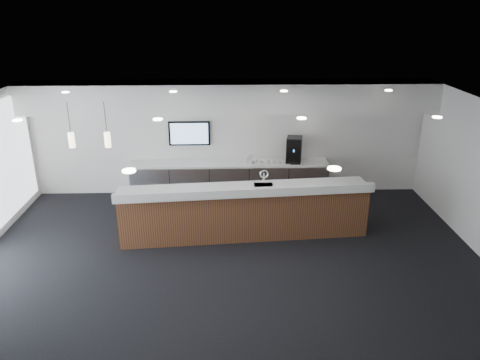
{
  "coord_description": "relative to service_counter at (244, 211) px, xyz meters",
  "views": [
    {
      "loc": [
        -0.07,
        -7.63,
        4.82
      ],
      "look_at": [
        0.21,
        1.3,
        1.37
      ],
      "focal_mm": 35.0,
      "sensor_mm": 36.0,
      "label": 1
    }
  ],
  "objects": [
    {
      "name": "ground",
      "position": [
        -0.31,
        -1.49,
        -0.57
      ],
      "size": [
        10.0,
        10.0,
        0.0
      ],
      "primitive_type": "plane",
      "color": "black",
      "rests_on": "ground"
    },
    {
      "name": "ceiling",
      "position": [
        -0.31,
        -1.49,
        2.43
      ],
      "size": [
        10.0,
        8.0,
        0.02
      ],
      "primitive_type": "cube",
      "color": "black",
      "rests_on": "back_wall"
    },
    {
      "name": "back_wall",
      "position": [
        -0.31,
        2.51,
        0.93
      ],
      "size": [
        10.0,
        0.02,
        3.0
      ],
      "primitive_type": "cube",
      "color": "white",
      "rests_on": "ground"
    },
    {
      "name": "soffit_bulkhead",
      "position": [
        -0.31,
        2.06,
        2.08
      ],
      "size": [
        10.0,
        0.9,
        0.7
      ],
      "primitive_type": "cube",
      "color": "white",
      "rests_on": "back_wall"
    },
    {
      "name": "alcove_panel",
      "position": [
        -0.31,
        2.48,
        1.03
      ],
      "size": [
        9.8,
        0.06,
        1.4
      ],
      "primitive_type": "cube",
      "color": "white",
      "rests_on": "back_wall"
    },
    {
      "name": "back_credenza",
      "position": [
        -0.31,
        2.15,
        -0.1
      ],
      "size": [
        5.06,
        0.66,
        0.95
      ],
      "color": "#979A9F",
      "rests_on": "ground"
    },
    {
      "name": "wall_tv",
      "position": [
        -1.31,
        2.42,
        1.08
      ],
      "size": [
        1.05,
        0.08,
        0.62
      ],
      "color": "black",
      "rests_on": "back_wall"
    },
    {
      "name": "pendant_left",
      "position": [
        -2.71,
        -0.69,
        1.68
      ],
      "size": [
        0.12,
        0.12,
        0.3
      ],
      "primitive_type": "cylinder",
      "color": "beige",
      "rests_on": "ceiling"
    },
    {
      "name": "pendant_right",
      "position": [
        -3.41,
        -0.69,
        1.68
      ],
      "size": [
        0.12,
        0.12,
        0.3
      ],
      "primitive_type": "cylinder",
      "color": "beige",
      "rests_on": "ceiling"
    },
    {
      "name": "ceiling_can_lights",
      "position": [
        -0.31,
        -1.49,
        2.4
      ],
      "size": [
        7.0,
        5.0,
        0.02
      ],
      "primitive_type": null,
      "color": "white",
      "rests_on": "ceiling"
    },
    {
      "name": "service_counter",
      "position": [
        0.0,
        0.0,
        0.0
      ],
      "size": [
        5.4,
        1.32,
        1.49
      ],
      "rotation": [
        0.0,
        0.0,
        0.08
      ],
      "color": "#52271B",
      "rests_on": "ground"
    },
    {
      "name": "coffee_machine",
      "position": [
        1.34,
        2.15,
        0.7
      ],
      "size": [
        0.45,
        0.53,
        0.65
      ],
      "rotation": [
        0.0,
        0.0,
        -0.21
      ],
      "color": "black",
      "rests_on": "back_credenza"
    },
    {
      "name": "info_sign_left",
      "position": [
        0.23,
        2.07,
        0.49
      ],
      "size": [
        0.17,
        0.07,
        0.23
      ],
      "primitive_type": "cube",
      "rotation": [
        0.0,
        0.0,
        0.34
      ],
      "color": "white",
      "rests_on": "back_credenza"
    },
    {
      "name": "info_sign_right",
      "position": [
        0.28,
        2.08,
        0.51
      ],
      "size": [
        0.2,
        0.04,
        0.26
      ],
      "primitive_type": "cube",
      "rotation": [
        0.0,
        0.0,
        -0.11
      ],
      "color": "white",
      "rests_on": "back_credenza"
    },
    {
      "name": "cup_0",
      "position": [
        1.22,
        2.02,
        0.42
      ],
      "size": [
        0.09,
        0.09,
        0.09
      ],
      "primitive_type": "imported",
      "color": "white",
      "rests_on": "back_credenza"
    },
    {
      "name": "cup_1",
      "position": [
        1.08,
        2.02,
        0.42
      ],
      "size": [
        0.13,
        0.13,
        0.09
      ],
      "primitive_type": "imported",
      "rotation": [
        0.0,
        0.0,
        0.65
      ],
      "color": "white",
      "rests_on": "back_credenza"
    },
    {
      "name": "cup_2",
      "position": [
        0.94,
        2.02,
        0.42
      ],
      "size": [
        0.11,
        0.11,
        0.09
      ],
      "primitive_type": "imported",
      "rotation": [
        0.0,
        0.0,
        1.29
      ],
      "color": "white",
      "rests_on": "back_credenza"
    },
    {
      "name": "cup_3",
      "position": [
        0.8,
        2.02,
        0.42
      ],
      "size": [
        0.12,
        0.12,
        0.09
      ],
      "primitive_type": "imported",
      "rotation": [
        0.0,
        0.0,
        1.94
      ],
      "color": "white",
      "rests_on": "back_credenza"
    },
    {
      "name": "cup_4",
      "position": [
        0.66,
        2.02,
        0.42
      ],
      "size": [
        0.13,
        0.13,
        0.09
      ],
      "primitive_type": "imported",
      "rotation": [
        0.0,
        0.0,
        2.58
      ],
      "color": "white",
      "rests_on": "back_credenza"
    },
    {
      "name": "cup_5",
      "position": [
        0.52,
        2.02,
        0.42
      ],
      "size": [
        0.1,
        0.1,
        0.09
      ],
      "primitive_type": "imported",
      "rotation": [
        0.0,
        0.0,
        3.23
      ],
      "color": "white",
      "rests_on": "back_credenza"
    },
    {
      "name": "cup_6",
      "position": [
        0.38,
        2.02,
        0.42
      ],
      "size": [
        0.13,
        0.13,
        0.09
      ],
      "primitive_type": "imported",
      "rotation": [
        0.0,
        0.0,
        3.87
      ],
      "color": "white",
      "rests_on": "back_credenza"
    },
    {
      "name": "cup_7",
      "position": [
        0.24,
        2.02,
        0.42
      ],
      "size": [
        0.11,
        0.11,
        0.09
      ],
      "primitive_type": "imported",
      "rotation": [
        0.0,
        0.0,
        4.52
      ],
      "color": "white",
      "rests_on": "back_credenza"
    }
  ]
}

